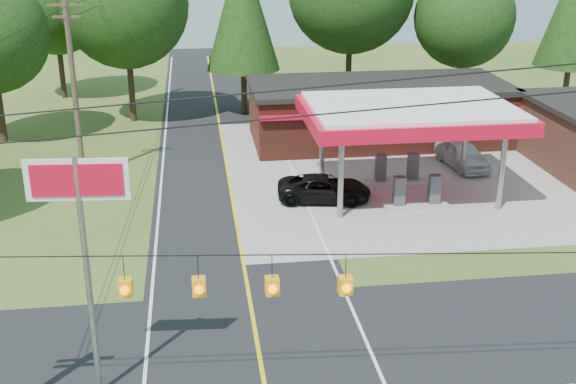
{
  "coord_description": "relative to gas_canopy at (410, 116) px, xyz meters",
  "views": [
    {
      "loc": [
        -1.79,
        -20.99,
        13.55
      ],
      "look_at": [
        2.0,
        7.0,
        2.8
      ],
      "focal_mm": 45.0,
      "sensor_mm": 36.0,
      "label": 1
    }
  ],
  "objects": [
    {
      "name": "ground",
      "position": [
        -9.0,
        -13.0,
        -4.27
      ],
      "size": [
        120.0,
        120.0,
        0.0
      ],
      "primitive_type": "plane",
      "color": "#3B551E",
      "rests_on": "ground"
    },
    {
      "name": "suv_car",
      "position": [
        -4.36,
        -0.2,
        -3.61
      ],
      "size": [
        5.44,
        5.44,
        1.32
      ],
      "primitive_type": "imported",
      "rotation": [
        0.0,
        0.0,
        1.41
      ],
      "color": "black",
      "rests_on": "ground"
    },
    {
      "name": "cross_road",
      "position": [
        -9.0,
        -13.0,
        -4.25
      ],
      "size": [
        70.0,
        7.0,
        0.02
      ],
      "primitive_type": "cube",
      "color": "black",
      "rests_on": "ground"
    },
    {
      "name": "treeline_backdrop",
      "position": [
        -8.18,
        11.01,
        3.22
      ],
      "size": [
        70.27,
        51.59,
        13.3
      ],
      "color": "#332316",
      "rests_on": "ground"
    },
    {
      "name": "utility_pole_far_left",
      "position": [
        -17.0,
        5.0,
        0.93
      ],
      "size": [
        1.8,
        0.3,
        10.0
      ],
      "color": "#473828",
      "rests_on": "ground"
    },
    {
      "name": "lane_center_yellow",
      "position": [
        -9.0,
        -13.0,
        -4.24
      ],
      "size": [
        0.15,
        110.0,
        0.0
      ],
      "primitive_type": "cube",
      "color": "yellow",
      "rests_on": "main_highway"
    },
    {
      "name": "convenience_store",
      "position": [
        1.0,
        9.98,
        -2.35
      ],
      "size": [
        16.4,
        7.55,
        3.8
      ],
      "color": "#5F261B",
      "rests_on": "ground"
    },
    {
      "name": "overhead_beacons",
      "position": [
        -10.0,
        -19.0,
        1.95
      ],
      "size": [
        17.04,
        2.04,
        1.03
      ],
      "color": "black",
      "rests_on": "ground"
    },
    {
      "name": "sedan_car",
      "position": [
        4.53,
        4.0,
        -3.5
      ],
      "size": [
        4.96,
        4.96,
        1.53
      ],
      "primitive_type": "imported",
      "rotation": [
        0.0,
        0.0,
        0.11
      ],
      "color": "silver",
      "rests_on": "ground"
    },
    {
      "name": "big_stop_sign",
      "position": [
        -14.0,
        -15.01,
        1.47
      ],
      "size": [
        2.82,
        0.32,
        7.61
      ],
      "color": "gray",
      "rests_on": "ground"
    },
    {
      "name": "utility_pole_north",
      "position": [
        -15.5,
        22.0,
        0.48
      ],
      "size": [
        0.3,
        0.3,
        9.5
      ],
      "color": "#473828",
      "rests_on": "ground"
    },
    {
      "name": "main_highway",
      "position": [
        -9.0,
        -13.0,
        -4.26
      ],
      "size": [
        8.0,
        120.0,
        0.02
      ],
      "primitive_type": "cube",
      "color": "black",
      "rests_on": "ground"
    },
    {
      "name": "gas_canopy",
      "position": [
        0.0,
        0.0,
        0.0
      ],
      "size": [
        10.6,
        7.4,
        4.88
      ],
      "color": "gray",
      "rests_on": "ground"
    }
  ]
}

